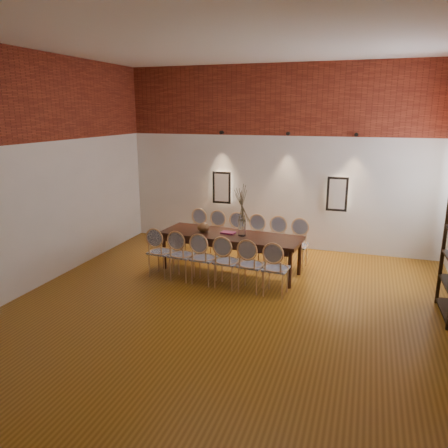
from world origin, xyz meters
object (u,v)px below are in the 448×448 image
(chair_near_a, at_px, (161,252))
(chair_near_b, at_px, (182,255))
(chair_near_c, at_px, (204,258))
(chair_far_b, at_px, (214,235))
(vase, at_px, (242,228))
(book, at_px, (228,233))
(chair_far_f, at_px, (297,245))
(chair_far_a, at_px, (195,233))
(chair_near_f, at_px, (276,268))
(bowl, at_px, (203,227))
(dining_table, at_px, (231,253))
(chair_far_e, at_px, (275,242))
(chair_near_d, at_px, (227,261))
(chair_far_c, at_px, (234,237))
(chair_far_d, at_px, (254,240))
(chair_near_e, at_px, (251,265))

(chair_near_a, relative_size, chair_near_b, 1.00)
(chair_near_c, bearing_deg, chair_far_b, 107.45)
(vase, bearing_deg, book, 168.62)
(chair_far_b, bearing_deg, chair_far_f, -180.00)
(chair_far_a, xyz_separation_m, vase, (1.28, -0.83, 0.43))
(chair_near_f, relative_size, bowl, 3.92)
(chair_near_b, bearing_deg, dining_table, 46.68)
(chair_far_b, height_order, book, chair_far_b)
(chair_far_a, distance_m, chair_far_e, 1.79)
(chair_near_d, distance_m, chair_far_b, 1.68)
(chair_far_a, xyz_separation_m, chair_far_f, (2.23, -0.19, 0.00))
(chair_far_e, distance_m, bowl, 1.48)
(chair_far_c, bearing_deg, chair_near_a, 57.85)
(chair_far_c, bearing_deg, chair_near_c, 90.00)
(chair_near_b, bearing_deg, chair_far_c, 72.55)
(chair_far_c, relative_size, chair_far_d, 1.00)
(chair_far_e, bearing_deg, chair_far_b, 0.00)
(chair_far_a, bearing_deg, vase, 152.16)
(chair_near_e, height_order, chair_far_b, same)
(dining_table, relative_size, bowl, 11.17)
(chair_near_b, xyz_separation_m, chair_far_b, (0.12, 1.42, 0.00))
(chair_near_a, height_order, chair_near_f, same)
(book, bearing_deg, chair_far_b, 126.81)
(chair_near_f, height_order, book, chair_near_f)
(chair_near_c, height_order, chair_far_d, same)
(chair_near_e, bearing_deg, chair_far_b, 133.32)
(chair_near_f, bearing_deg, chair_near_b, 180.00)
(chair_near_d, xyz_separation_m, chair_far_c, (-0.32, 1.46, 0.00))
(chair_near_c, height_order, vase, vase)
(book, bearing_deg, chair_near_d, -73.83)
(chair_near_d, relative_size, chair_far_c, 1.00)
(chair_far_b, relative_size, chair_far_c, 1.00)
(chair_near_a, height_order, bowl, chair_near_a)
(chair_near_f, xyz_separation_m, chair_far_a, (-2.10, 1.61, 0.00))
(chair_near_a, height_order, chair_far_f, same)
(chair_far_c, xyz_separation_m, bowl, (-0.39, -0.73, 0.37))
(chair_near_c, xyz_separation_m, chair_far_a, (-0.77, 1.49, 0.00))
(chair_near_b, height_order, bowl, chair_near_b)
(chair_near_d, relative_size, chair_far_b, 1.00)
(chair_far_a, relative_size, chair_far_b, 1.00)
(chair_far_d, bearing_deg, chair_far_c, 0.00)
(chair_near_b, bearing_deg, chair_near_e, 0.00)
(chair_near_a, distance_m, book, 1.32)
(chair_near_b, relative_size, chair_near_c, 1.00)
(chair_near_b, bearing_deg, chair_far_b, 90.00)
(chair_near_f, xyz_separation_m, book, (-1.11, 0.84, 0.30))
(chair_far_b, xyz_separation_m, bowl, (0.05, -0.77, 0.37))
(chair_near_a, height_order, chair_near_d, same)
(chair_far_d, distance_m, chair_far_f, 0.89)
(chair_far_d, xyz_separation_m, chair_far_f, (0.89, -0.08, 0.00))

